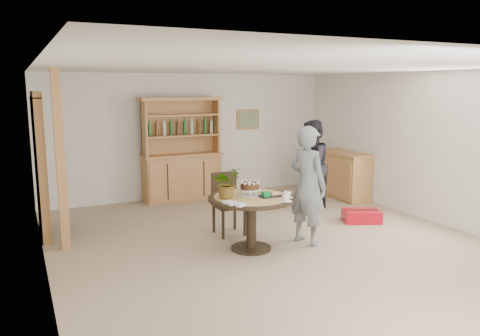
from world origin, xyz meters
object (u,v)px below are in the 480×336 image
hutch (181,166)px  teen_boy (308,185)px  dining_chair (227,199)px  adult_person (311,166)px  sideboard (344,175)px  dining_table (251,207)px  red_suitcase (361,216)px

hutch → teen_boy: 3.39m
dining_chair → adult_person: bearing=16.4°
sideboard → teen_boy: 3.07m
hutch → dining_table: 3.19m
sideboard → dining_table: (-3.11, -1.95, 0.13)m
dining_table → red_suitcase: dining_table is taller
dining_chair → red_suitcase: bearing=-10.8°
sideboard → red_suitcase: bearing=-117.9°
adult_person → red_suitcase: adult_person is taller
hutch → adult_person: (1.86, -1.80, 0.14)m
hutch → teen_boy: (0.78, -3.29, 0.17)m
dining_chair → teen_boy: teen_boy is taller
teen_boy → red_suitcase: (1.43, 0.49, -0.75)m
dining_chair → adult_person: (1.92, 0.56, 0.29)m
dining_table → adult_person: (1.92, 1.39, 0.22)m
dining_table → adult_person: size_ratio=0.72×
adult_person → teen_boy: bearing=20.4°
dining_table → dining_chair: size_ratio=1.27×
dining_table → adult_person: 2.39m
dining_table → teen_boy: 0.89m
hutch → red_suitcase: (2.21, -2.80, -0.59)m
dining_chair → sideboard: bearing=19.9°
hutch → dining_chair: hutch is taller
hutch → dining_chair: 2.37m
dining_chair → adult_person: size_ratio=0.57×
sideboard → red_suitcase: 1.80m
hutch → dining_chair: (-0.07, -2.36, -0.15)m
sideboard → dining_chair: (-3.11, -1.12, 0.06)m
dining_table → teen_boy: size_ratio=0.70×
hutch → adult_person: bearing=-44.0°
adult_person → red_suitcase: bearing=75.6°
hutch → red_suitcase: bearing=-51.7°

